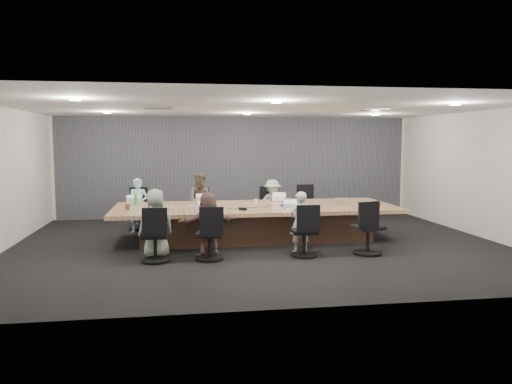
{
  "coord_description": "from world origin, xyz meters",
  "views": [
    {
      "loc": [
        -1.62,
        -10.02,
        2.12
      ],
      "look_at": [
        0.0,
        0.4,
        1.05
      ],
      "focal_mm": 35.0,
      "sensor_mm": 36.0,
      "label": 1
    }
  ],
  "objects": [
    {
      "name": "chair_3",
      "position": [
        1.57,
        2.2,
        0.42
      ],
      "size": [
        0.63,
        0.63,
        0.83
      ],
      "primitive_type": null,
      "rotation": [
        0.0,
        0.0,
        3.28
      ],
      "color": "black",
      "rests_on": "ground"
    },
    {
      "name": "chair_6",
      "position": [
        0.65,
        -1.2,
        0.39
      ],
      "size": [
        0.56,
        0.56,
        0.78
      ],
      "primitive_type": null,
      "rotation": [
        0.0,
        0.0,
        -0.07
      ],
      "color": "black",
      "rests_on": "ground"
    },
    {
      "name": "person_2",
      "position": [
        0.63,
        1.85,
        0.6
      ],
      "size": [
        0.85,
        0.61,
        1.19
      ],
      "primitive_type": "imported",
      "rotation": [
        0.0,
        0.0,
        6.52
      ],
      "color": "#8BA28B",
      "rests_on": "ground"
    },
    {
      "name": "laptop_2",
      "position": [
        0.63,
        1.3,
        0.75
      ],
      "size": [
        0.34,
        0.26,
        0.02
      ],
      "primitive_type": "cube",
      "rotation": [
        0.0,
        0.0,
        2.98
      ],
      "color": "#B2B2B7",
      "rests_on": "conference_table"
    },
    {
      "name": "cup_white_far",
      "position": [
        0.07,
        0.88,
        0.79
      ],
      "size": [
        0.09,
        0.09,
        0.1
      ],
      "primitive_type": "cylinder",
      "rotation": [
        0.0,
        0.0,
        -0.19
      ],
      "color": "white",
      "rests_on": "conference_table"
    },
    {
      "name": "bottle_green_left",
      "position": [
        -2.55,
        0.98,
        0.86
      ],
      "size": [
        0.08,
        0.08,
        0.25
      ],
      "primitive_type": "cylinder",
      "rotation": [
        0.0,
        0.0,
        0.21
      ],
      "color": "#479146",
      "rests_on": "conference_table"
    },
    {
      "name": "person_1",
      "position": [
        -1.09,
        1.85,
        0.7
      ],
      "size": [
        0.72,
        0.58,
        1.4
      ],
      "primitive_type": "imported",
      "rotation": [
        0.0,
        0.0,
        6.2
      ],
      "color": "brown",
      "rests_on": "ground"
    },
    {
      "name": "chair_1",
      "position": [
        -1.09,
        2.2,
        0.39
      ],
      "size": [
        0.53,
        0.53,
        0.78
      ],
      "primitive_type": null,
      "rotation": [
        0.0,
        0.0,
        3.13
      ],
      "color": "black",
      "rests_on": "ground"
    },
    {
      "name": "bottle_clear",
      "position": [
        -0.92,
        0.43,
        0.85
      ],
      "size": [
        0.08,
        0.08,
        0.23
      ],
      "primitive_type": "cylinder",
      "rotation": [
        0.0,
        0.0,
        -0.21
      ],
      "color": "silver",
      "rests_on": "conference_table"
    },
    {
      "name": "mic_left",
      "position": [
        -0.36,
        -0.03,
        0.75
      ],
      "size": [
        0.15,
        0.11,
        0.03
      ],
      "primitive_type": "cube",
      "rotation": [
        0.0,
        0.0,
        -0.11
      ],
      "color": "black",
      "rests_on": "conference_table"
    },
    {
      "name": "laptop_6",
      "position": [
        0.65,
        -0.3,
        0.75
      ],
      "size": [
        0.32,
        0.25,
        0.02
      ],
      "primitive_type": "cube",
      "rotation": [
        0.0,
        0.0,
        -0.19
      ],
      "color": "#B2B2B7",
      "rests_on": "conference_table"
    },
    {
      "name": "canvas_bag",
      "position": [
        1.9,
        0.42,
        0.81
      ],
      "size": [
        0.27,
        0.19,
        0.14
      ],
      "primitive_type": "cube",
      "rotation": [
        0.0,
        0.0,
        -0.13
      ],
      "color": "gray",
      "rests_on": "conference_table"
    },
    {
      "name": "laptop_4",
      "position": [
        -2.05,
        -0.3,
        0.75
      ],
      "size": [
        0.33,
        0.25,
        0.02
      ],
      "primitive_type": "cube",
      "rotation": [
        0.0,
        0.0,
        -0.17
      ],
      "color": "#B2B2B7",
      "rests_on": "conference_table"
    },
    {
      "name": "curtain",
      "position": [
        0.0,
        3.92,
        1.4
      ],
      "size": [
        9.8,
        0.04,
        2.8
      ],
      "primitive_type": "cube",
      "color": "#575762",
      "rests_on": "ground"
    },
    {
      "name": "snack_packet",
      "position": [
        2.65,
        0.23,
        0.76
      ],
      "size": [
        0.22,
        0.22,
        0.04
      ],
      "primitive_type": "cube",
      "rotation": [
        0.0,
        0.0,
        -0.81
      ],
      "color": "orange",
      "rests_on": "conference_table"
    },
    {
      "name": "person_0",
      "position": [
        -2.57,
        1.85,
        0.63
      ],
      "size": [
        0.49,
        0.36,
        1.26
      ],
      "primitive_type": "imported",
      "rotation": [
        0.0,
        0.0,
        6.16
      ],
      "color": "#9ECDE3",
      "rests_on": "ground"
    },
    {
      "name": "chair_0",
      "position": [
        -2.57,
        2.2,
        0.41
      ],
      "size": [
        0.61,
        0.61,
        0.81
      ],
      "primitive_type": null,
      "rotation": [
        0.0,
        0.0,
        3.02
      ],
      "color": "black",
      "rests_on": "ground"
    },
    {
      "name": "cup_white_near",
      "position": [
        1.96,
        0.48,
        0.8
      ],
      "size": [
        0.1,
        0.1,
        0.11
      ],
      "primitive_type": "cylinder",
      "rotation": [
        0.0,
        0.0,
        -0.18
      ],
      "color": "white",
      "rests_on": "conference_table"
    },
    {
      "name": "floor",
      "position": [
        0.0,
        0.0,
        0.0
      ],
      "size": [
        10.0,
        8.0,
        0.0
      ],
      "primitive_type": "cube",
      "color": "black",
      "rests_on": "ground"
    },
    {
      "name": "wall_right",
      "position": [
        5.0,
        0.0,
        1.4
      ],
      "size": [
        0.0,
        8.0,
        2.8
      ],
      "primitive_type": "cube",
      "rotation": [
        1.57,
        0.0,
        -1.57
      ],
      "color": "silver",
      "rests_on": "ground"
    },
    {
      "name": "laptop_0",
      "position": [
        -2.57,
        1.3,
        0.75
      ],
      "size": [
        0.37,
        0.28,
        0.02
      ],
      "primitive_type": "cube",
      "rotation": [
        0.0,
        0.0,
        3.31
      ],
      "color": "#B2B2B7",
      "rests_on": "conference_table"
    },
    {
      "name": "chair_7",
      "position": [
        1.88,
        -1.2,
        0.42
      ],
      "size": [
        0.73,
        0.73,
        0.85
      ],
      "primitive_type": null,
      "rotation": [
        0.0,
        0.0,
        0.33
      ],
      "color": "black",
      "rests_on": "ground"
    },
    {
      "name": "person_6",
      "position": [
        0.65,
        -0.85,
        0.59
      ],
      "size": [
        0.48,
        0.37,
        1.18
      ],
      "primitive_type": "imported",
      "rotation": [
        0.0,
        0.0,
        3.37
      ],
      "color": "#BABABD",
      "rests_on": "ground"
    },
    {
      "name": "bottle_green_right",
      "position": [
        0.99,
        0.31,
        0.86
      ],
      "size": [
        0.07,
        0.07,
        0.23
      ],
      "primitive_type": "cylinder",
      "rotation": [
        0.0,
        0.0,
        0.11
      ],
      "color": "#479146",
      "rests_on": "conference_table"
    },
    {
      "name": "person_4",
      "position": [
        -2.05,
        -0.85,
        0.63
      ],
      "size": [
        0.7,
        0.54,
        1.27
      ],
      "primitive_type": "imported",
      "rotation": [
        0.0,
        0.0,
        3.39
      ],
      "color": "gray",
      "rests_on": "ground"
    },
    {
      "name": "chair_2",
      "position": [
        0.63,
        2.2,
        0.39
      ],
      "size": [
        0.56,
        0.56,
        0.77
      ],
      "primitive_type": null,
      "rotation": [
        0.0,
        0.0,
        3.07
      ],
      "color": "black",
      "rests_on": "ground"
    },
    {
      "name": "laptop_5",
      "position": [
        -1.09,
        -0.3,
        0.75
      ],
      "size": [
        0.36,
        0.25,
        0.02
      ],
      "primitive_type": "cube",
      "rotation": [
        0.0,
        0.0,
        0.01
      ],
      "color": "#B2B2B7",
      "rests_on": "conference_table"
    },
    {
      "name": "conference_table",
      "position": [
        0.0,
        0.5,
        0.4
      ],
      "size": [
        6.0,
        2.2,
        0.74
      ],
      "color": "#4C3021",
      "rests_on": "ground"
    },
    {
      "name": "chair_4",
      "position": [
        -2.05,
        -1.2,
        0.4
      ],
      "size": [
        0.56,
        0.56,
        0.79
      ],
      "primitive_type": null,
      "rotation": [
        0.0,
        0.0,
        -0.05
      ],
      "color": "black",
      "rests_on": "ground"
    },
    {
      "name": "stapler",
      "position": [
        -0.36,
        -0.16,
        0.77
      ],
      "size": [
        0.16,
        0.1,
        0.06
      ],
      "primitive_type": "cube",
      "rotation": [
        0.0,
        0.0,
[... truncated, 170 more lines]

